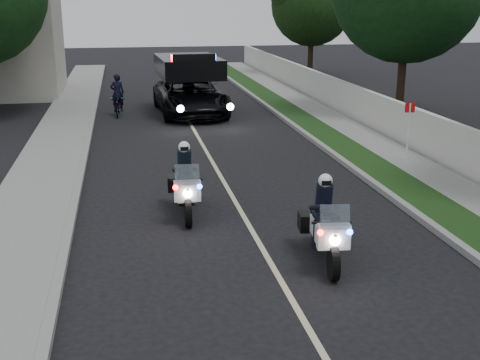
% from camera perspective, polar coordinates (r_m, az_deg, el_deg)
% --- Properties ---
extents(ground, '(120.00, 120.00, 0.00)m').
position_cam_1_polar(ground, '(11.34, 4.55, -10.53)').
color(ground, black).
rests_on(ground, ground).
extents(curb_right, '(0.20, 60.00, 0.15)m').
position_cam_1_polar(curb_right, '(21.49, 8.20, 2.60)').
color(curb_right, gray).
rests_on(curb_right, ground).
extents(grass_verge, '(1.20, 60.00, 0.16)m').
position_cam_1_polar(grass_verge, '(21.73, 9.95, 2.68)').
color(grass_verge, '#193814').
rests_on(grass_verge, ground).
extents(sidewalk_right, '(1.40, 60.00, 0.16)m').
position_cam_1_polar(sidewalk_right, '(22.21, 13.10, 2.79)').
color(sidewalk_right, gray).
rests_on(sidewalk_right, ground).
extents(property_wall, '(0.22, 60.00, 1.50)m').
position_cam_1_polar(property_wall, '(22.49, 15.55, 4.54)').
color(property_wall, beige).
rests_on(property_wall, ground).
extents(curb_left, '(0.20, 60.00, 0.15)m').
position_cam_1_polar(curb_left, '(20.42, -14.17, 1.54)').
color(curb_left, gray).
rests_on(curb_left, ground).
extents(sidewalk_left, '(2.00, 60.00, 0.16)m').
position_cam_1_polar(sidewalk_left, '(20.53, -17.23, 1.38)').
color(sidewalk_left, gray).
rests_on(sidewalk_left, ground).
extents(lane_marking, '(0.12, 50.00, 0.01)m').
position_cam_1_polar(lane_marking, '(20.58, -2.70, 1.93)').
color(lane_marking, '#BFB78C').
rests_on(lane_marking, ground).
extents(police_moto_left, '(0.84, 2.16, 1.81)m').
position_cam_1_polar(police_moto_left, '(15.41, -4.95, -3.12)').
color(police_moto_left, silver).
rests_on(police_moto_left, ground).
extents(police_moto_right, '(1.00, 2.19, 1.79)m').
position_cam_1_polar(police_moto_right, '(12.83, 7.67, -7.32)').
color(police_moto_right, silver).
rests_on(police_moto_right, ground).
extents(police_suv, '(3.17, 6.34, 3.02)m').
position_cam_1_polar(police_suv, '(28.78, -4.54, 6.04)').
color(police_suv, black).
rests_on(police_suv, ground).
extents(bicycle, '(0.67, 1.73, 0.89)m').
position_cam_1_polar(bicycle, '(28.80, -11.06, 5.80)').
color(bicycle, black).
rests_on(bicycle, ground).
extents(cyclist, '(0.63, 0.44, 1.67)m').
position_cam_1_polar(cyclist, '(28.80, -11.06, 5.80)').
color(cyclist, black).
rests_on(cyclist, ground).
extents(sign_post, '(0.35, 0.35, 2.08)m').
position_cam_1_polar(sign_post, '(20.51, 14.92, 1.33)').
color(sign_post, '#B20C10').
rests_on(sign_post, ground).
extents(tree_right_d, '(6.63, 6.63, 10.89)m').
position_cam_1_polar(tree_right_d, '(29.06, 14.32, 5.68)').
color(tree_right_d, '#123713').
rests_on(tree_right_d, ground).
extents(tree_right_e, '(5.82, 5.82, 9.09)m').
position_cam_1_polar(tree_right_e, '(43.65, 6.41, 9.50)').
color(tree_right_e, '#163310').
rests_on(tree_right_e, ground).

